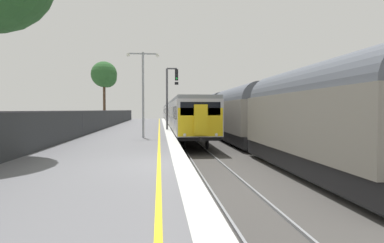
% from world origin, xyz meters
% --- Properties ---
extents(ground, '(17.40, 110.00, 1.21)m').
position_xyz_m(ground, '(2.64, 0.00, -0.61)').
color(ground, slate).
extents(commuter_train_at_platform, '(2.83, 64.34, 3.81)m').
position_xyz_m(commuter_train_at_platform, '(2.10, 40.46, 1.27)').
color(commuter_train_at_platform, '#B7B7BC').
rests_on(commuter_train_at_platform, ground).
extents(freight_train_adjacent_track, '(2.60, 50.74, 4.55)m').
position_xyz_m(freight_train_adjacent_track, '(6.10, 21.67, 1.48)').
color(freight_train_adjacent_track, '#232326').
rests_on(freight_train_adjacent_track, ground).
extents(signal_gantry, '(1.10, 0.24, 5.47)m').
position_xyz_m(signal_gantry, '(0.61, 18.36, 3.40)').
color(signal_gantry, '#47474C').
rests_on(signal_gantry, ground).
extents(platform_lamp_mid, '(2.00, 0.20, 5.34)m').
position_xyz_m(platform_lamp_mid, '(-1.34, 9.98, 3.17)').
color(platform_lamp_mid, '#93999E').
rests_on(platform_lamp_mid, ground).
extents(background_tree_left, '(3.48, 3.48, 8.31)m').
position_xyz_m(background_tree_left, '(-7.65, 34.32, 6.39)').
color(background_tree_left, '#473323').
rests_on(background_tree_left, ground).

